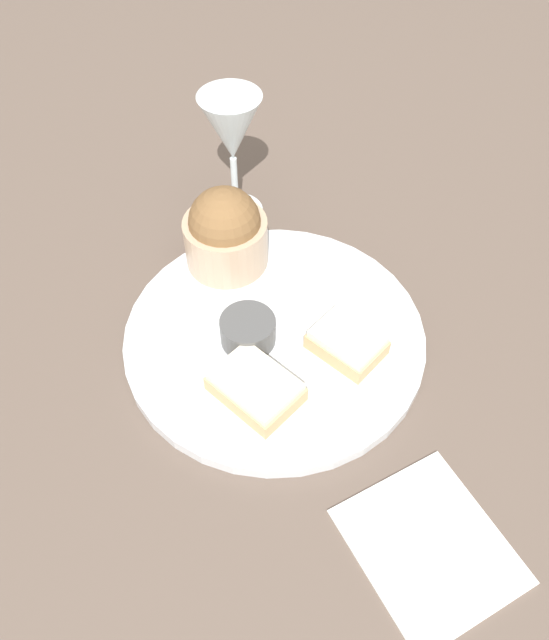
# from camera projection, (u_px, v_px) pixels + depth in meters

# --- Properties ---
(ground_plane) EXTENTS (4.00, 4.00, 0.00)m
(ground_plane) POSITION_uv_depth(u_px,v_px,m) (274.00, 340.00, 0.65)
(ground_plane) COLOR brown
(dinner_plate) EXTENTS (0.31, 0.31, 0.01)m
(dinner_plate) POSITION_uv_depth(u_px,v_px,m) (274.00, 336.00, 0.65)
(dinner_plate) COLOR silver
(dinner_plate) RESTS_ON ground_plane
(salad_bowl) EXTENTS (0.09, 0.09, 0.10)m
(salad_bowl) POSITION_uv_depth(u_px,v_px,m) (225.00, 232.00, 0.67)
(salad_bowl) COLOR tan
(salad_bowl) RESTS_ON dinner_plate
(sauce_ramekin) EXTENTS (0.06, 0.06, 0.03)m
(sauce_ramekin) POSITION_uv_depth(u_px,v_px,m) (247.00, 329.00, 0.62)
(sauce_ramekin) COLOR #4C4C4C
(sauce_ramekin) RESTS_ON dinner_plate
(cheese_toast_near) EXTENTS (0.10, 0.09, 0.03)m
(cheese_toast_near) POSITION_uv_depth(u_px,v_px,m) (256.00, 387.00, 0.58)
(cheese_toast_near) COLOR tan
(cheese_toast_near) RESTS_ON dinner_plate
(cheese_toast_far) EXTENTS (0.09, 0.08, 0.03)m
(cheese_toast_far) POSITION_uv_depth(u_px,v_px,m) (347.00, 342.00, 0.62)
(cheese_toast_far) COLOR tan
(cheese_toast_far) RESTS_ON dinner_plate
(wine_glass) EXTENTS (0.07, 0.07, 0.16)m
(wine_glass) POSITION_uv_depth(u_px,v_px,m) (232.00, 134.00, 0.69)
(wine_glass) COLOR silver
(wine_glass) RESTS_ON ground_plane
(napkin) EXTENTS (0.15, 0.14, 0.01)m
(napkin) POSITION_uv_depth(u_px,v_px,m) (430.00, 545.00, 0.51)
(napkin) COLOR white
(napkin) RESTS_ON ground_plane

